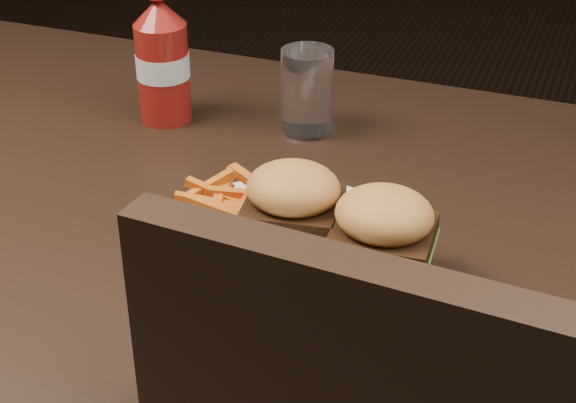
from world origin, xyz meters
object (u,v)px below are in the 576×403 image
(ketchup_bottle, at_px, (164,75))
(tumbler, at_px, (307,90))
(plate, at_px, (284,245))
(dining_table, at_px, (205,214))

(ketchup_bottle, relative_size, tumbler, 1.29)
(plate, relative_size, tumbler, 2.58)
(dining_table, relative_size, plate, 4.58)
(dining_table, distance_m, tumbler, 0.22)
(ketchup_bottle, height_order, tumbler, ketchup_bottle)
(plate, distance_m, ketchup_bottle, 0.34)
(plate, height_order, tumbler, tumbler)
(dining_table, relative_size, ketchup_bottle, 9.15)
(dining_table, xyz_separation_m, plate, (0.12, -0.06, 0.03))
(plate, bearing_deg, ketchup_bottle, 137.94)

